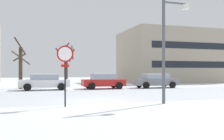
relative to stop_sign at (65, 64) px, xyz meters
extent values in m
plane|color=white|center=(1.86, 1.51, -1.97)|extent=(120.00, 120.00, 0.00)
cube|color=silver|center=(1.86, 5.47, -1.97)|extent=(80.00, 9.91, 0.00)
cylinder|color=black|center=(0.00, 0.00, -0.78)|extent=(0.07, 0.19, 2.38)
cylinder|color=red|center=(0.00, 0.00, 0.46)|extent=(0.75, 0.17, 0.76)
cylinder|color=white|center=(0.00, -0.01, 0.46)|extent=(0.61, 0.15, 0.62)
cube|color=red|center=(0.00, 0.00, -0.09)|extent=(0.36, 0.09, 0.12)
cylinder|color=white|center=(0.00, 0.01, 0.51)|extent=(0.41, 0.11, 0.42)
cylinder|color=#4C4F54|center=(4.88, -0.35, 0.67)|extent=(0.16, 0.16, 5.28)
cylinder|color=#4C4F54|center=(5.52, -0.35, 3.16)|extent=(1.28, 0.10, 0.10)
cylinder|color=silver|center=(6.17, -0.35, 3.01)|extent=(0.36, 0.36, 0.25)
cube|color=white|center=(-0.47, 11.32, -1.39)|extent=(4.34, 1.81, 0.63)
cube|color=#8C99A8|center=(-0.47, 11.32, -0.84)|extent=(2.40, 1.63, 0.45)
cube|color=white|center=(-0.47, 11.32, -0.59)|extent=(2.19, 1.51, 0.06)
cylinder|color=black|center=(0.95, 12.16, -1.65)|extent=(0.64, 0.23, 0.64)
cylinder|color=black|center=(0.91, 10.41, -1.65)|extent=(0.64, 0.23, 0.64)
cylinder|color=black|center=(-1.85, 12.22, -1.65)|extent=(0.64, 0.23, 0.64)
cylinder|color=black|center=(-1.89, 10.47, -1.65)|extent=(0.64, 0.23, 0.64)
cube|color=red|center=(4.91, 11.31, -1.40)|extent=(4.01, 1.89, 0.61)
cube|color=#8C99A8|center=(4.91, 11.31, -0.84)|extent=(2.22, 1.71, 0.51)
cube|color=white|center=(4.91, 11.31, -0.55)|extent=(2.02, 1.58, 0.06)
cylinder|color=black|center=(6.22, 12.20, -1.65)|extent=(0.64, 0.23, 0.64)
cylinder|color=black|center=(6.18, 10.36, -1.65)|extent=(0.64, 0.23, 0.64)
cylinder|color=black|center=(3.65, 12.26, -1.65)|extent=(0.64, 0.23, 0.64)
cylinder|color=black|center=(3.60, 10.42, -1.65)|extent=(0.64, 0.23, 0.64)
cube|color=slate|center=(10.29, 11.13, -1.39)|extent=(4.36, 1.83, 0.62)
cube|color=#8C99A8|center=(10.29, 11.13, -0.85)|extent=(2.42, 1.64, 0.46)
cube|color=white|center=(10.29, 11.13, -0.59)|extent=(2.20, 1.52, 0.06)
cylinder|color=black|center=(11.72, 11.98, -1.65)|extent=(0.64, 0.23, 0.64)
cylinder|color=black|center=(11.68, 10.21, -1.65)|extent=(0.64, 0.23, 0.64)
cylinder|color=black|center=(8.91, 12.04, -1.65)|extent=(0.64, 0.23, 0.64)
cylinder|color=black|center=(8.87, 10.28, -1.65)|extent=(0.64, 0.23, 0.64)
cylinder|color=#423326|center=(1.95, 15.47, 0.25)|extent=(0.31, 0.31, 4.45)
cylinder|color=#423326|center=(2.56, 15.63, 1.41)|extent=(0.47, 1.34, 1.37)
cylinder|color=#423326|center=(1.71, 15.09, 1.53)|extent=(0.88, 0.60, 1.28)
cylinder|color=#423326|center=(2.58, 15.31, 1.67)|extent=(0.45, 1.37, 1.45)
cylinder|color=#423326|center=(1.20, 15.18, 1.55)|extent=(0.74, 1.63, 1.32)
cylinder|color=#423326|center=(1.93, 15.84, 2.34)|extent=(0.84, 0.16, 0.94)
cylinder|color=#423326|center=(-2.57, 13.61, -0.02)|extent=(0.35, 0.35, 3.91)
cylinder|color=#423326|center=(-2.52, 12.82, 0.92)|extent=(1.66, 0.22, 1.29)
cylinder|color=#423326|center=(-2.68, 14.19, 1.04)|extent=(1.24, 0.35, 0.85)
cylinder|color=#423326|center=(-2.60, 13.13, 2.05)|extent=(1.10, 0.22, 1.63)
cube|color=#9E937F|center=(19.21, 23.25, 1.94)|extent=(14.80, 10.42, 7.83)
cube|color=white|center=(19.21, 23.25, 5.90)|extent=(14.50, 10.21, 0.10)
cube|color=black|center=(19.21, 18.03, 0.64)|extent=(11.84, 0.04, 0.90)
cube|color=black|center=(19.21, 18.03, 3.25)|extent=(11.84, 0.04, 0.90)
camera|label=1|loc=(-1.38, -11.72, -0.37)|focal=40.47mm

